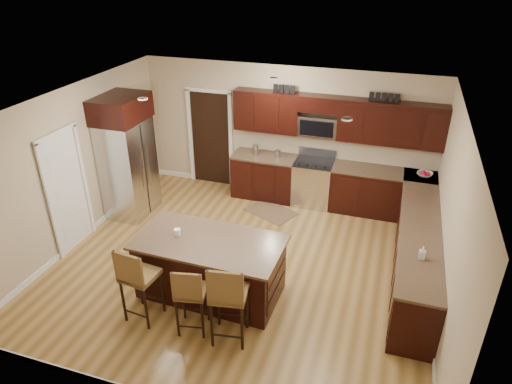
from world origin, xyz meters
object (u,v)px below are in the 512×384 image
(stool_left, at_px, (137,277))
(stool_right, at_px, (228,295))
(stool_mid, at_px, (190,293))
(range, at_px, (313,182))
(refrigerator, at_px, (127,156))
(island, at_px, (211,268))

(stool_left, distance_m, stool_right, 1.31)
(stool_mid, height_order, stool_right, stool_right)
(range, distance_m, stool_left, 4.37)
(stool_left, xyz_separation_m, refrigerator, (-1.72, 2.62, 0.46))
(island, height_order, stool_left, stool_left)
(island, bearing_deg, refrigerator, 145.21)
(island, relative_size, stool_right, 1.75)
(range, xyz_separation_m, stool_left, (-1.58, -4.06, 0.27))
(range, height_order, stool_right, stool_right)
(island, xyz_separation_m, stool_right, (0.61, -0.85, 0.34))
(stool_right, bearing_deg, stool_left, 170.47)
(range, bearing_deg, stool_left, -111.30)
(range, distance_m, stool_right, 4.08)
(island, height_order, stool_mid, stool_mid)
(range, bearing_deg, refrigerator, -156.45)
(stool_left, bearing_deg, island, 56.96)
(stool_mid, bearing_deg, island, 83.82)
(stool_mid, bearing_deg, stool_left, 169.07)
(range, relative_size, stool_left, 0.94)
(island, xyz_separation_m, refrigerator, (-2.41, 1.77, 0.77))
(refrigerator, bearing_deg, island, -36.30)
(range, bearing_deg, island, -105.41)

